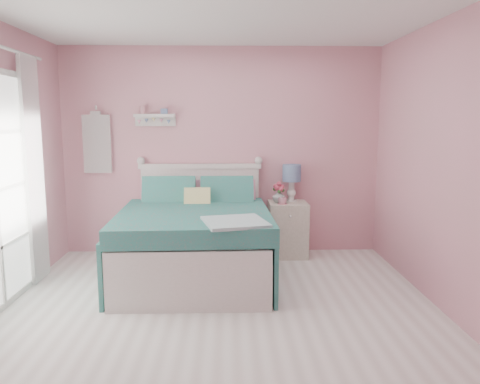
{
  "coord_description": "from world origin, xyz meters",
  "views": [
    {
      "loc": [
        0.08,
        -3.7,
        1.71
      ],
      "look_at": [
        0.21,
        1.2,
        0.94
      ],
      "focal_mm": 35.0,
      "sensor_mm": 36.0,
      "label": 1
    }
  ],
  "objects_px": {
    "bed": "(196,241)",
    "table_lamp": "(292,176)",
    "nightstand": "(288,229)",
    "teacup": "(282,201)",
    "vase": "(279,196)"
  },
  "relations": [
    {
      "from": "bed",
      "to": "table_lamp",
      "type": "xyz_separation_m",
      "value": [
        1.15,
        0.83,
        0.61
      ]
    },
    {
      "from": "bed",
      "to": "nightstand",
      "type": "relative_size",
      "value": 2.93
    },
    {
      "from": "nightstand",
      "to": "table_lamp",
      "type": "height_order",
      "value": "table_lamp"
    },
    {
      "from": "teacup",
      "to": "nightstand",
      "type": "bearing_deg",
      "value": 56.0
    },
    {
      "from": "vase",
      "to": "teacup",
      "type": "xyz_separation_m",
      "value": [
        0.03,
        -0.11,
        -0.04
      ]
    },
    {
      "from": "table_lamp",
      "to": "teacup",
      "type": "distance_m",
      "value": 0.38
    },
    {
      "from": "teacup",
      "to": "table_lamp",
      "type": "bearing_deg",
      "value": 57.68
    },
    {
      "from": "bed",
      "to": "vase",
      "type": "bearing_deg",
      "value": 34.88
    },
    {
      "from": "nightstand",
      "to": "vase",
      "type": "xyz_separation_m",
      "value": [
        -0.12,
        -0.02,
        0.42
      ]
    },
    {
      "from": "vase",
      "to": "teacup",
      "type": "distance_m",
      "value": 0.12
    },
    {
      "from": "nightstand",
      "to": "vase",
      "type": "distance_m",
      "value": 0.44
    },
    {
      "from": "nightstand",
      "to": "table_lamp",
      "type": "distance_m",
      "value": 0.67
    },
    {
      "from": "table_lamp",
      "to": "vase",
      "type": "height_order",
      "value": "table_lamp"
    },
    {
      "from": "bed",
      "to": "teacup",
      "type": "distance_m",
      "value": 1.23
    },
    {
      "from": "vase",
      "to": "table_lamp",
      "type": "bearing_deg",
      "value": 31.72
    }
  ]
}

